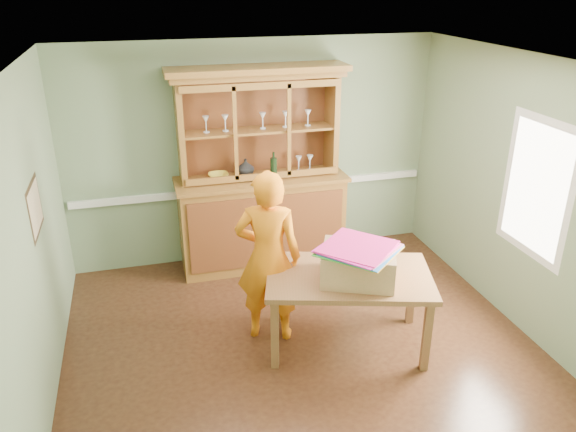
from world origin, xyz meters
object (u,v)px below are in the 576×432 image
object	(u,v)px
china_hutch	(261,199)
cardboard_box	(358,264)
person	(268,257)
dining_table	(349,283)

from	to	relation	value
china_hutch	cardboard_box	distance (m)	2.04
person	dining_table	bearing A→B (deg)	172.91
china_hutch	cardboard_box	world-z (taller)	china_hutch
china_hutch	dining_table	size ratio (longest dim) A/B	1.39
dining_table	person	distance (m)	0.80
dining_table	china_hutch	bearing A→B (deg)	119.03
cardboard_box	person	distance (m)	0.87
dining_table	person	xyz separation A→B (m)	(-0.70, 0.35, 0.19)
china_hutch	dining_table	bearing A→B (deg)	-77.44
dining_table	person	size ratio (longest dim) A/B	1.00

